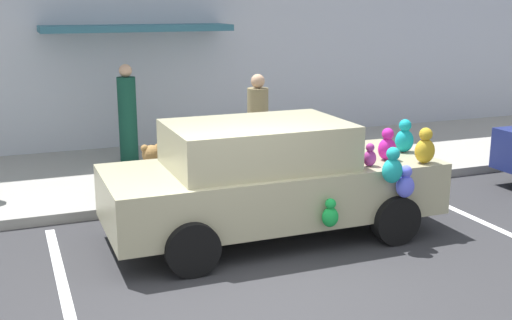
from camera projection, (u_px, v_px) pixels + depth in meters
The scene contains 8 objects.
ground_plane at pixel (255, 291), 6.90m from camera, with size 60.00×60.00×0.00m, color #2D2D30.
sidewalk at pixel (152, 173), 11.40m from camera, with size 24.00×4.00×0.15m, color gray.
parking_stripe_front at pixel (477, 220), 9.16m from camera, with size 0.12×3.60×0.01m, color silver.
parking_stripe_rear at pixel (62, 282), 7.12m from camera, with size 0.12×3.60×0.01m, color silver.
plush_covered_car at pixel (271, 178), 8.34m from camera, with size 4.36×2.02×1.54m.
teddy_bear_on_sidewalk at pixel (152, 171), 9.78m from camera, with size 0.42×0.35×0.79m.
pedestrian_near_shopfront at pixel (258, 128), 10.89m from camera, with size 0.36×0.36×1.72m.
pedestrian_by_lamp at pixel (128, 116), 11.76m from camera, with size 0.34×0.34×1.80m.
Camera 1 is at (-2.32, -5.92, 3.03)m, focal length 44.89 mm.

